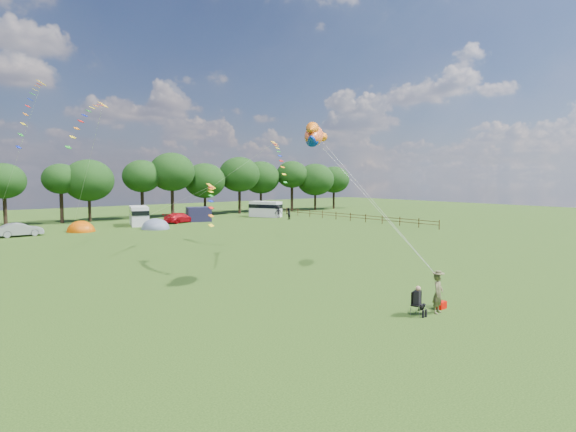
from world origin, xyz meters
TOP-DOWN VIEW (x-y plane):
  - ground_plane at (0.00, 0.00)m, footprint 180.00×180.00m
  - tree_line at (5.30, 54.99)m, footprint 102.98×10.98m
  - fence at (32.00, 34.50)m, footprint 0.12×33.12m
  - car_b at (-9.45, 42.83)m, footprint 4.24×1.63m
  - car_c at (11.06, 45.92)m, footprint 5.19×3.44m
  - campervan_c at (5.29, 46.24)m, footprint 3.65×5.59m
  - campervan_d at (26.29, 46.31)m, footprint 4.03×5.54m
  - tent_orange at (-2.93, 43.48)m, footprint 3.25×3.55m
  - tent_greyblue at (5.15, 40.65)m, footprint 3.51×3.84m
  - awning_navy at (14.21, 46.28)m, footprint 4.00×3.60m
  - kite_flyer at (0.40, -2.95)m, footprint 0.79×0.62m
  - camp_chair at (-0.67, -2.53)m, footprint 0.71×0.72m
  - kite_bag at (1.24, -2.58)m, footprint 0.52×0.36m
  - fish_kite at (0.86, 6.52)m, footprint 3.26×3.04m
  - streamer_kite_a at (-11.20, 25.18)m, footprint 3.37×5.71m
  - streamer_kite_b at (-8.58, 19.94)m, footprint 4.34×4.76m
  - streamer_kite_c at (-1.75, 14.77)m, footprint 3.28×5.04m
  - walker_a at (26.22, 40.43)m, footprint 1.01×0.84m
  - walker_b at (26.69, 43.47)m, footprint 1.30×0.71m
  - streamer_kite_d at (10.12, 22.05)m, footprint 2.72×5.01m

SIDE VIEW (x-z plane):
  - ground_plane at x=0.00m, z-range 0.00..0.00m
  - tent_greyblue at x=5.15m, z-range -1.28..1.32m
  - tent_orange at x=-2.93m, z-range -1.25..1.29m
  - kite_bag at x=1.24m, z-range 0.00..0.36m
  - fence at x=32.00m, z-range 0.10..1.30m
  - car_c at x=11.06m, z-range 0.00..1.44m
  - car_b at x=-9.45m, z-range 0.00..1.49m
  - camp_chair at x=-0.67m, z-range 0.14..1.56m
  - walker_a at x=26.22m, z-range 0.00..1.78m
  - kite_flyer at x=0.40m, z-range 0.00..1.92m
  - walker_b at x=26.69m, z-range 0.00..1.93m
  - awning_navy at x=14.21m, z-range 0.00..2.07m
  - campervan_d at x=26.29m, z-range 0.09..2.59m
  - campervan_c at x=5.29m, z-range 0.09..2.63m
  - streamer_kite_c at x=-1.75m, z-range 3.63..6.47m
  - tree_line at x=5.30m, z-range 1.21..11.48m
  - streamer_kite_d at x=10.12m, z-range 6.56..10.86m
  - fish_kite at x=0.86m, z-range 8.16..10.05m
  - streamer_kite_b at x=-8.58m, z-range 8.97..12.80m
  - streamer_kite_a at x=-11.20m, z-range 9.35..15.15m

